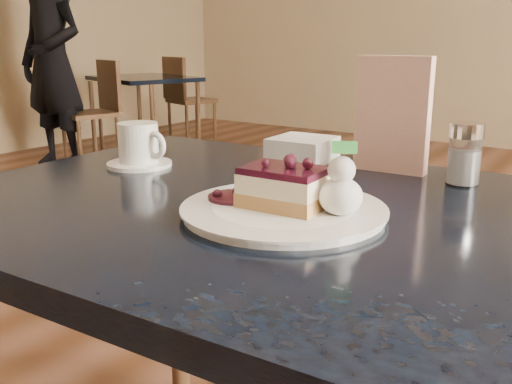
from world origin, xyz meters
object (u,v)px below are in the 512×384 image
Objects in this scene: main_table at (298,254)px; patron at (52,63)px; coffee_set at (139,147)px; dessert_plate at (284,211)px; cheesecake_slice at (284,187)px; bg_table_far_left at (147,144)px.

patron is (-3.41, 2.04, 0.14)m from main_table.
coffee_set is 3.59m from patron.
coffee_set is at bearing 164.98° from dessert_plate.
patron reaches higher than main_table.
main_table is 0.76× the size of patron.
patron is at bearing 148.52° from dessert_plate.
coffee_set is 0.09× the size of patron.
cheesecake_slice is 4.45m from bg_table_far_left.
main_table is 0.43m from coffee_set.
cheesecake_slice is at bearing 0.00° from dessert_plate.
dessert_plate is 4.00m from patron.
bg_table_far_left is 1.12m from patron.
main_table is 0.10m from dessert_plate.
bg_table_far_left is at bearing 75.49° from patron.
patron reaches higher than bg_table_far_left.
bg_table_far_left is (-2.88, 2.80, -0.72)m from coffee_set.
coffee_set reaches higher than dessert_plate.
cheesecake_slice is 0.08× the size of patron.
main_table is at bearing -36.75° from patron.
main_table is 0.77× the size of bg_table_far_left.
patron reaches higher than coffee_set.
bg_table_far_left is at bearing 135.71° from coffee_set.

